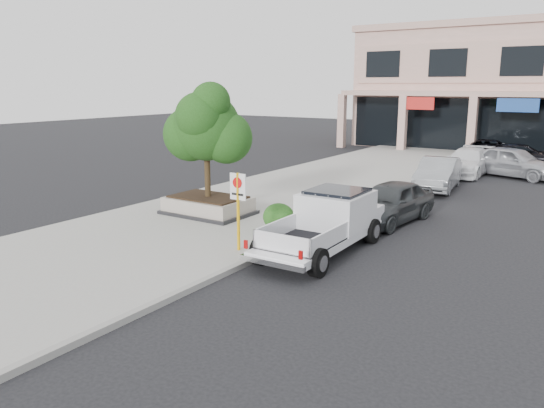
{
  "coord_description": "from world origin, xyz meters",
  "views": [
    {
      "loc": [
        6.78,
        -11.55,
        4.92
      ],
      "look_at": [
        -1.82,
        1.5,
        1.39
      ],
      "focal_mm": 35.0,
      "sensor_mm": 36.0,
      "label": 1
    }
  ],
  "objects_px": {
    "curb_car_c": "(468,162)",
    "lot_car_a": "(512,162)",
    "curb_car_a": "(390,202)",
    "planter_tree": "(212,127)",
    "curb_car_b": "(438,174)",
    "curb_car_d": "(485,151)",
    "lot_car_d": "(523,157)",
    "pickup_truck": "(321,224)",
    "planter": "(208,205)",
    "no_parking_sign": "(238,201)"
  },
  "relations": [
    {
      "from": "pickup_truck",
      "to": "curb_car_d",
      "type": "xyz_separation_m",
      "value": [
        -0.09,
        22.5,
        -0.15
      ]
    },
    {
      "from": "pickup_truck",
      "to": "curb_car_c",
      "type": "bearing_deg",
      "value": 88.81
    },
    {
      "from": "curb_car_c",
      "to": "curb_car_b",
      "type": "bearing_deg",
      "value": -90.49
    },
    {
      "from": "lot_car_d",
      "to": "planter_tree",
      "type": "bearing_deg",
      "value": 144.78
    },
    {
      "from": "curb_car_c",
      "to": "planter",
      "type": "bearing_deg",
      "value": -109.43
    },
    {
      "from": "curb_car_a",
      "to": "no_parking_sign",
      "type": "bearing_deg",
      "value": -103.55
    },
    {
      "from": "curb_car_a",
      "to": "curb_car_c",
      "type": "relative_size",
      "value": 0.87
    },
    {
      "from": "curb_car_a",
      "to": "lot_car_d",
      "type": "bearing_deg",
      "value": 90.36
    },
    {
      "from": "pickup_truck",
      "to": "planter_tree",
      "type": "bearing_deg",
      "value": 162.7
    },
    {
      "from": "pickup_truck",
      "to": "curb_car_a",
      "type": "xyz_separation_m",
      "value": [
        0.38,
        4.59,
        -0.13
      ]
    },
    {
      "from": "planter_tree",
      "to": "curb_car_b",
      "type": "relative_size",
      "value": 0.87
    },
    {
      "from": "curb_car_c",
      "to": "lot_car_a",
      "type": "height_order",
      "value": "lot_car_a"
    },
    {
      "from": "planter",
      "to": "curb_car_a",
      "type": "bearing_deg",
      "value": 27.49
    },
    {
      "from": "planter_tree",
      "to": "curb_car_c",
      "type": "distance_m",
      "value": 16.44
    },
    {
      "from": "no_parking_sign",
      "to": "pickup_truck",
      "type": "distance_m",
      "value": 2.56
    },
    {
      "from": "planter_tree",
      "to": "no_parking_sign",
      "type": "bearing_deg",
      "value": -41.55
    },
    {
      "from": "planter",
      "to": "lot_car_a",
      "type": "distance_m",
      "value": 17.84
    },
    {
      "from": "planter",
      "to": "curb_car_c",
      "type": "height_order",
      "value": "curb_car_c"
    },
    {
      "from": "planter_tree",
      "to": "curb_car_d",
      "type": "bearing_deg",
      "value": 75.56
    },
    {
      "from": "planter",
      "to": "no_parking_sign",
      "type": "distance_m",
      "value": 4.87
    },
    {
      "from": "curb_car_b",
      "to": "curb_car_d",
      "type": "distance_m",
      "value": 10.75
    },
    {
      "from": "no_parking_sign",
      "to": "curb_car_b",
      "type": "bearing_deg",
      "value": 81.66
    },
    {
      "from": "planter_tree",
      "to": "pickup_truck",
      "type": "height_order",
      "value": "planter_tree"
    },
    {
      "from": "pickup_truck",
      "to": "curb_car_a",
      "type": "bearing_deg",
      "value": 84.57
    },
    {
      "from": "curb_car_a",
      "to": "planter_tree",
      "type": "bearing_deg",
      "value": -145.92
    },
    {
      "from": "curb_car_b",
      "to": "lot_car_d",
      "type": "bearing_deg",
      "value": 68.92
    },
    {
      "from": "curb_car_d",
      "to": "lot_car_d",
      "type": "height_order",
      "value": "lot_car_d"
    },
    {
      "from": "planter_tree",
      "to": "no_parking_sign",
      "type": "xyz_separation_m",
      "value": [
        3.54,
        -3.13,
        -1.78
      ]
    },
    {
      "from": "lot_car_a",
      "to": "lot_car_d",
      "type": "bearing_deg",
      "value": 17.39
    },
    {
      "from": "planter_tree",
      "to": "lot_car_d",
      "type": "height_order",
      "value": "planter_tree"
    },
    {
      "from": "planter",
      "to": "lot_car_a",
      "type": "bearing_deg",
      "value": 63.52
    },
    {
      "from": "planter",
      "to": "planter_tree",
      "type": "distance_m",
      "value": 2.95
    },
    {
      "from": "lot_car_d",
      "to": "pickup_truck",
      "type": "bearing_deg",
      "value": 160.44
    },
    {
      "from": "lot_car_a",
      "to": "curb_car_d",
      "type": "bearing_deg",
      "value": 43.16
    },
    {
      "from": "curb_car_c",
      "to": "lot_car_a",
      "type": "distance_m",
      "value": 2.28
    },
    {
      "from": "curb_car_a",
      "to": "curb_car_b",
      "type": "distance_m",
      "value": 7.17
    },
    {
      "from": "planter",
      "to": "curb_car_a",
      "type": "height_order",
      "value": "curb_car_a"
    },
    {
      "from": "planter",
      "to": "pickup_truck",
      "type": "height_order",
      "value": "pickup_truck"
    },
    {
      "from": "no_parking_sign",
      "to": "curb_car_b",
      "type": "height_order",
      "value": "no_parking_sign"
    },
    {
      "from": "lot_car_d",
      "to": "curb_car_b",
      "type": "bearing_deg",
      "value": 152.52
    },
    {
      "from": "no_parking_sign",
      "to": "planter",
      "type": "bearing_deg",
      "value": 140.92
    },
    {
      "from": "curb_car_b",
      "to": "lot_car_a",
      "type": "height_order",
      "value": "lot_car_a"
    },
    {
      "from": "curb_car_d",
      "to": "pickup_truck",
      "type": "bearing_deg",
      "value": -95.36
    },
    {
      "from": "curb_car_b",
      "to": "curb_car_d",
      "type": "bearing_deg",
      "value": 83.79
    },
    {
      "from": "planter_tree",
      "to": "lot_car_d",
      "type": "bearing_deg",
      "value": 67.93
    },
    {
      "from": "planter",
      "to": "planter_tree",
      "type": "xyz_separation_m",
      "value": [
        0.13,
        0.15,
        2.94
      ]
    },
    {
      "from": "curb_car_a",
      "to": "curb_car_b",
      "type": "relative_size",
      "value": 0.96
    },
    {
      "from": "pickup_truck",
      "to": "lot_car_d",
      "type": "xyz_separation_m",
      "value": [
        2.35,
        20.92,
        -0.14
      ]
    },
    {
      "from": "curb_car_b",
      "to": "lot_car_d",
      "type": "distance_m",
      "value": 9.46
    },
    {
      "from": "planter",
      "to": "lot_car_d",
      "type": "height_order",
      "value": "lot_car_d"
    }
  ]
}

